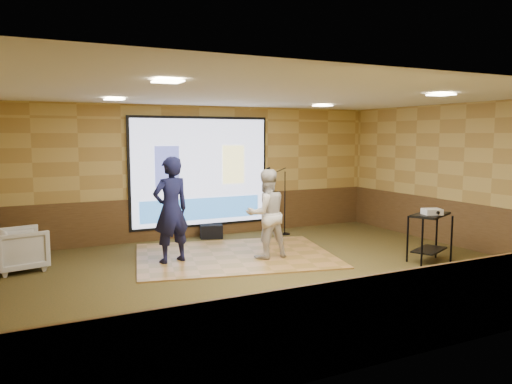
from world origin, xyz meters
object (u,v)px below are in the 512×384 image
dance_floor (235,255)px  duffel_bag (211,231)px  projector_screen (201,173)px  av_table (430,229)px  banquet_chair (20,249)px  player_right (266,214)px  mic_stand (283,214)px  projector (432,212)px  player_left (171,210)px

dance_floor → duffel_bag: size_ratio=7.49×
projector_screen → av_table: bearing=-53.9°
dance_floor → banquet_chair: bearing=169.2°
player_right → mic_stand: player_right is taller
projector_screen → banquet_chair: (-3.82, -1.36, -1.10)m
av_table → banquet_chair: bearing=158.2°
av_table → banquet_chair: 7.32m
av_table → banquet_chair: size_ratio=1.11×
projector → duffel_bag: 4.84m
dance_floor → duffel_bag: bearing=83.4°
player_left → mic_stand: player_left is taller
player_right → dance_floor: bearing=-45.1°
mic_stand → dance_floor: bearing=-136.2°
av_table → player_left: bearing=154.8°
player_left → av_table: (4.30, -2.02, -0.37)m
dance_floor → mic_stand: bearing=37.5°
mic_stand → player_left: bearing=-149.4°
projector → player_right: bearing=166.2°
player_left → mic_stand: (3.12, 1.41, -0.50)m
projector_screen → duffel_bag: projector_screen is taller
banquet_chair → duffel_bag: (3.95, 1.08, -0.22)m
projector_screen → mic_stand: 2.14m
mic_stand → duffel_bag: size_ratio=3.25×
projector_screen → av_table: 5.11m
player_right → av_table: (2.60, -1.54, -0.24)m
dance_floor → banquet_chair: size_ratio=4.54×
player_left → duffel_bag: 2.44m
dance_floor → banquet_chair: (-3.75, 0.71, 0.36)m
player_left → banquet_chair: size_ratio=2.36×
projector → duffel_bag: projector is taller
projector → av_table: bearing=75.2°
player_left → duffel_bag: bearing=-142.1°
player_right → duffel_bag: size_ratio=3.38×
projector_screen → banquet_chair: bearing=-160.4°
banquet_chair → duffel_bag: banquet_chair is taller
projector_screen → projector: projector_screen is taller
banquet_chair → duffel_bag: size_ratio=1.65×
player_right → projector: size_ratio=5.33×
projector_screen → av_table: projector_screen is taller
player_left → projector: size_ratio=6.13×
dance_floor → banquet_chair: banquet_chair is taller
banquet_chair → duffel_bag: bearing=-86.0°
player_left → player_right: 1.77m
player_right → mic_stand: (1.42, 1.89, -0.37)m
projector_screen → projector: (2.91, -4.17, -0.51)m
mic_stand → duffel_bag: bearing=174.1°
player_left → projector: player_left is taller
mic_stand → av_table: bearing=-64.7°
player_right → banquet_chair: (-4.19, 1.17, -0.49)m
dance_floor → projector: projector is taller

